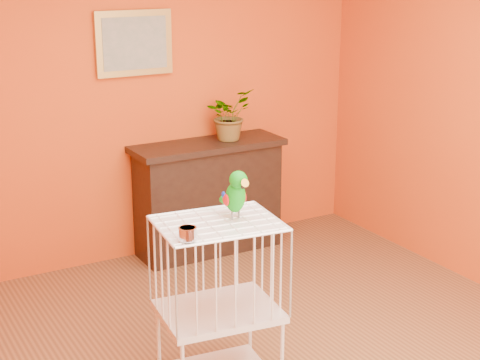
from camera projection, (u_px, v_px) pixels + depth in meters
room_shell at (295, 117)px, 3.84m from camera, size 4.50×4.50×4.50m
console_cabinet at (208, 197)px, 6.10m from camera, size 1.27×0.45×0.94m
potted_plant at (228, 120)px, 6.03m from camera, size 0.51×0.53×0.33m
framed_picture at (134, 43)px, 5.64m from camera, size 0.62×0.04×0.50m
birdcage at (218, 303)px, 4.13m from camera, size 0.71×0.58×1.00m
feed_cup at (188, 234)px, 3.72m from camera, size 0.09×0.09×0.07m
parrot at (236, 194)px, 4.01m from camera, size 0.14×0.25×0.28m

